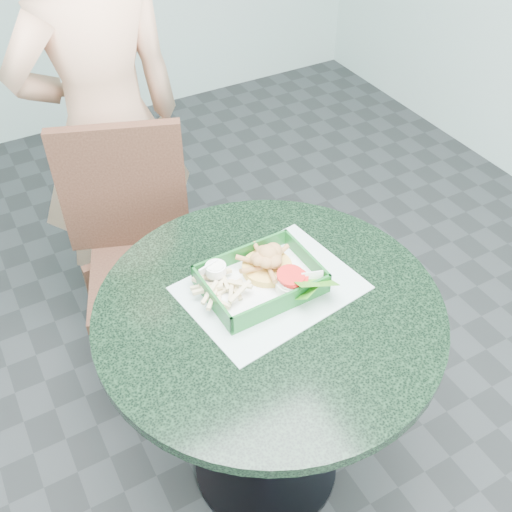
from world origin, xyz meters
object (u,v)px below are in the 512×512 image
dining_chair (141,244)px  diner_person (105,116)px  crab_sandwich (268,267)px  sauce_ramekin (216,274)px  food_basket (261,288)px  cafe_table (268,354)px

dining_chair → diner_person: bearing=104.0°
dining_chair → crab_sandwich: 0.63m
sauce_ramekin → dining_chair: bearing=95.2°
food_basket → crab_sandwich: crab_sandwich is taller
dining_chair → crab_sandwich: bearing=-52.3°
sauce_ramekin → cafe_table: bearing=-61.2°
diner_person → sauce_ramekin: diner_person is taller
dining_chair → sauce_ramekin: dining_chair is taller
food_basket → crab_sandwich: (0.04, 0.03, 0.03)m
diner_person → sauce_ramekin: bearing=87.0°
food_basket → sauce_ramekin: sauce_ramekin is taller
food_basket → diner_person: bearing=96.5°
dining_chair → sauce_ramekin: (0.05, -0.51, 0.27)m
cafe_table → diner_person: 0.99m
food_basket → crab_sandwich: bearing=39.1°
diner_person → dining_chair: bearing=79.8°
dining_chair → food_basket: size_ratio=3.27×
dining_chair → food_basket: 0.64m
cafe_table → diner_person: (-0.09, 0.95, 0.28)m
cafe_table → dining_chair: bearing=100.7°
dining_chair → crab_sandwich: dining_chair is taller
food_basket → dining_chair: bearing=103.0°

